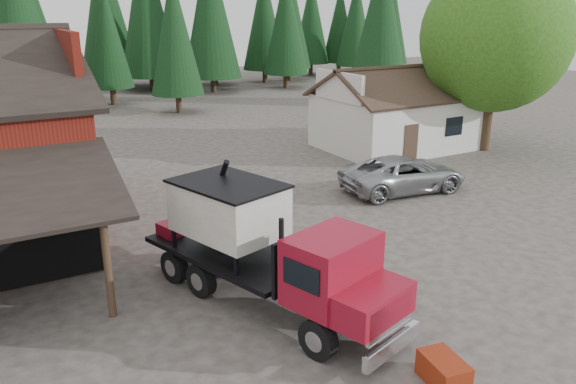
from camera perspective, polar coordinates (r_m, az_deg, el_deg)
ground at (r=15.93m, az=4.83°, el=-10.66°), size 120.00×120.00×0.00m
farmhouse at (r=32.78m, az=10.90°, el=7.34°), size 8.60×6.42×4.65m
deciduous_tree at (r=32.99m, az=20.36°, el=14.06°), size 8.00×8.00×10.20m
conifer_backdrop at (r=54.55m, az=-21.26°, el=8.92°), size 76.00×16.00×16.00m
near_pine_b at (r=43.76m, az=-11.46°, el=15.54°), size 3.96×3.96×10.40m
near_pine_c at (r=47.99m, az=9.41°, el=17.06°), size 4.84×4.84×12.40m
near_pine_d at (r=45.59m, az=-25.78°, el=16.16°), size 5.28×5.28×13.40m
feed_truck at (r=14.88m, az=-2.41°, el=-5.43°), size 4.41×8.39×3.66m
silver_car at (r=25.00m, az=11.66°, el=1.81°), size 5.85×3.22×1.55m
equip_box at (r=13.00m, az=15.52°, el=-17.11°), size 0.87×1.20×0.60m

